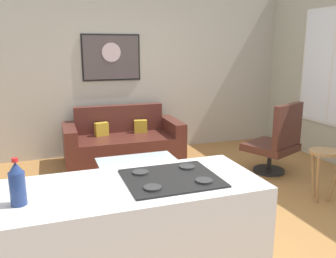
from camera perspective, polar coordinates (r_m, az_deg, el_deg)
The scene contains 10 objects.
ground at distance 3.96m, azimuth 4.34°, elevation -13.08°, with size 6.40×6.40×0.04m, color #A26F39.
back_wall at distance 5.86m, azimuth -5.11°, elevation 9.92°, with size 6.40×0.05×2.80m, color #B2AA9A.
couch at distance 5.44m, azimuth -7.29°, elevation -2.34°, with size 1.77×0.87×0.83m.
coffee_table at distance 4.24m, azimuth -4.88°, elevation -5.62°, with size 0.95×0.59×0.40m.
armchair at distance 5.04m, azimuth 17.23°, elevation -1.98°, with size 0.81×0.80×1.00m.
bar_stool at distance 4.33m, azimuth 23.94°, elevation -4.84°, with size 0.37×0.37×0.60m.
kitchen_counter at distance 2.44m, azimuth -6.92°, elevation -18.68°, with size 1.77×0.72×0.91m.
soda_bottle at distance 2.08m, azimuth -23.28°, elevation -8.21°, with size 0.09×0.09×0.27m.
wall_painting at distance 5.72m, azimuth -9.18°, elevation 11.41°, with size 0.92×0.03×0.72m.
window at distance 5.79m, azimuth 25.17°, elevation 9.06°, with size 0.03×1.28×1.74m.
Camera 1 is at (-1.45, -3.24, 1.73)m, focal length 37.53 mm.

